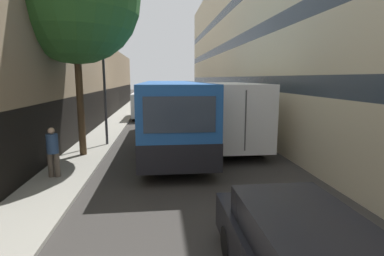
{
  "coord_description": "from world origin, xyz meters",
  "views": [
    {
      "loc": [
        -1.13,
        0.83,
        3.27
      ],
      "look_at": [
        -0.05,
        10.76,
        1.6
      ],
      "focal_mm": 28.0,
      "sensor_mm": 36.0,
      "label": 1
    }
  ],
  "objects_px": {
    "pedestrian": "(53,151)",
    "box_truck": "(223,111)",
    "bus": "(172,112)",
    "street_lamp": "(102,32)",
    "panel_van": "(145,104)"
  },
  "relations": [
    {
      "from": "box_truck",
      "to": "pedestrian",
      "type": "bearing_deg",
      "value": -143.61
    },
    {
      "from": "panel_van",
      "to": "street_lamp",
      "type": "bearing_deg",
      "value": -97.84
    },
    {
      "from": "box_truck",
      "to": "panel_van",
      "type": "xyz_separation_m",
      "value": [
        -4.3,
        10.08,
        -0.48
      ]
    },
    {
      "from": "bus",
      "to": "box_truck",
      "type": "bearing_deg",
      "value": 1.47
    },
    {
      "from": "bus",
      "to": "box_truck",
      "type": "height_order",
      "value": "bus"
    },
    {
      "from": "pedestrian",
      "to": "box_truck",
      "type": "bearing_deg",
      "value": 36.39
    },
    {
      "from": "box_truck",
      "to": "street_lamp",
      "type": "xyz_separation_m",
      "value": [
        -5.69,
        -0.02,
        3.72
      ]
    },
    {
      "from": "box_truck",
      "to": "panel_van",
      "type": "bearing_deg",
      "value": 113.09
    },
    {
      "from": "street_lamp",
      "to": "bus",
      "type": "bearing_deg",
      "value": -0.85
    },
    {
      "from": "box_truck",
      "to": "street_lamp",
      "type": "relative_size",
      "value": 1.11
    },
    {
      "from": "box_truck",
      "to": "pedestrian",
      "type": "distance_m",
      "value": 8.17
    },
    {
      "from": "bus",
      "to": "street_lamp",
      "type": "xyz_separation_m",
      "value": [
        -3.14,
        0.05,
        3.72
      ]
    },
    {
      "from": "bus",
      "to": "street_lamp",
      "type": "height_order",
      "value": "street_lamp"
    },
    {
      "from": "box_truck",
      "to": "street_lamp",
      "type": "bearing_deg",
      "value": -179.81
    },
    {
      "from": "pedestrian",
      "to": "street_lamp",
      "type": "distance_m",
      "value": 6.57
    }
  ]
}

